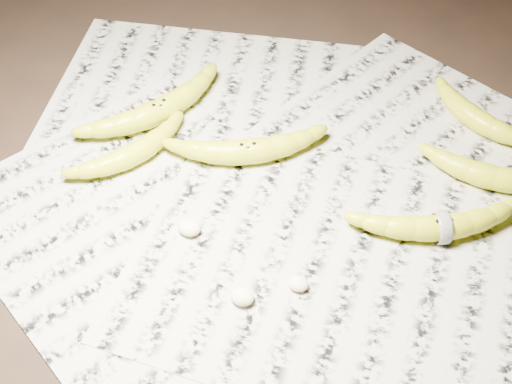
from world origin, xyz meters
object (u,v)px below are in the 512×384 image
at_px(banana_left_a, 159,109).
at_px(banana_upper_a, 495,176).
at_px(banana_taped, 442,226).
at_px(banana_left_b, 134,152).
at_px(banana_upper_b, 476,117).
at_px(banana_center, 248,150).

height_order(banana_left_a, banana_upper_a, banana_left_a).
relative_size(banana_taped, banana_upper_a, 1.15).
bearing_deg(banana_taped, banana_left_b, 155.05).
relative_size(banana_upper_a, banana_upper_b, 1.12).
bearing_deg(banana_taped, banana_upper_b, 60.43).
distance_m(banana_upper_a, banana_upper_b, 0.12).
xyz_separation_m(banana_center, banana_taped, (0.29, -0.02, -0.00)).
distance_m(banana_left_b, banana_upper_b, 0.51).
height_order(banana_left_b, banana_taped, banana_taped).
bearing_deg(banana_upper_b, banana_taped, -62.69).
relative_size(banana_center, banana_upper_b, 1.24).
distance_m(banana_center, banana_taped, 0.29).
bearing_deg(banana_left_b, banana_upper_a, -44.21).
relative_size(banana_left_b, banana_upper_a, 0.92).
bearing_deg(banana_center, banana_left_a, 140.05).
bearing_deg(banana_left_b, banana_taped, -56.92).
distance_m(banana_left_a, banana_taped, 0.44).
xyz_separation_m(banana_left_a, banana_left_b, (0.01, -0.09, -0.00)).
distance_m(banana_left_a, banana_upper_b, 0.47).
relative_size(banana_left_a, banana_taped, 1.04).
height_order(banana_left_b, banana_upper_a, banana_upper_a).
distance_m(banana_center, banana_upper_a, 0.34).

